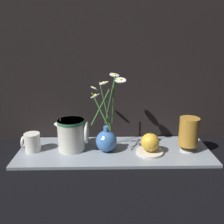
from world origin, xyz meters
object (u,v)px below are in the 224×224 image
object	(u,v)px
vase_with_flowers	(106,137)
ceramic_pitcher	(72,133)
yellow_mug	(32,143)
tea_glass	(189,132)
orange_fruit	(150,142)

from	to	relation	value
vase_with_flowers	ceramic_pitcher	world-z (taller)	vase_with_flowers
ceramic_pitcher	yellow_mug	bearing A→B (deg)	-175.21
ceramic_pitcher	tea_glass	distance (m)	0.49
yellow_mug	orange_fruit	xyz separation A→B (m)	(0.50, -0.03, 0.01)
yellow_mug	ceramic_pitcher	size ratio (longest dim) A/B	0.54
vase_with_flowers	tea_glass	size ratio (longest dim) A/B	2.21
orange_fruit	vase_with_flowers	bearing A→B (deg)	172.17
tea_glass	yellow_mug	bearing A→B (deg)	179.10
yellow_mug	ceramic_pitcher	xyz separation A→B (m)	(0.17, 0.01, 0.03)
vase_with_flowers	ceramic_pitcher	size ratio (longest dim) A/B	2.25
yellow_mug	tea_glass	xyz separation A→B (m)	(0.66, -0.01, 0.05)
yellow_mug	orange_fruit	world-z (taller)	orange_fruit
vase_with_flowers	orange_fruit	xyz separation A→B (m)	(0.18, -0.02, -0.02)
vase_with_flowers	yellow_mug	size ratio (longest dim) A/B	4.16
vase_with_flowers	tea_glass	distance (m)	0.35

